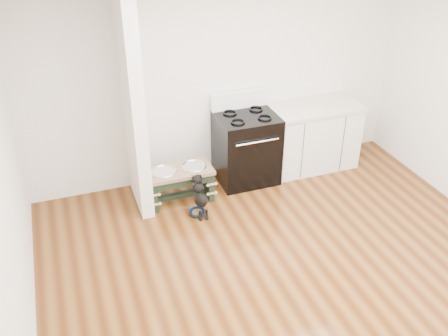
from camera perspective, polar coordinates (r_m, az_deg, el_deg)
ground at (r=5.13m, az=9.04°, el=-13.69°), size 5.00×5.00×0.00m
room_shell at (r=4.18m, az=10.83°, el=2.43°), size 5.00×5.00×5.00m
partition_wall at (r=5.74m, az=-10.45°, el=7.53°), size 0.15×0.80×2.70m
oven_range at (r=6.51m, az=2.56°, el=2.44°), size 0.76×0.69×1.14m
cabinet_run at (r=6.93m, az=10.04°, el=3.58°), size 1.24×0.64×0.91m
dog_feeder at (r=6.16m, az=-5.10°, el=-1.18°), size 0.81×0.43×0.46m
puppy at (r=5.92m, az=-2.77°, el=-3.11°), size 0.14×0.42×0.49m
floor_bowl at (r=6.04m, az=-3.08°, el=-5.13°), size 0.21×0.21×0.06m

